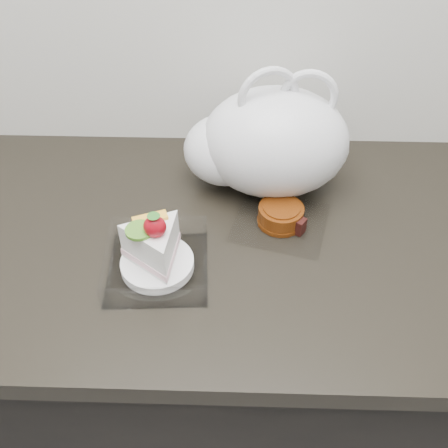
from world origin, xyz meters
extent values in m
cube|color=black|center=(0.00, 1.69, 0.43)|extent=(2.00, 0.60, 0.86)
cube|color=black|center=(0.00, 1.69, 0.88)|extent=(2.04, 0.64, 0.04)
cube|color=white|center=(-0.07, 1.59, 0.90)|extent=(0.18, 0.18, 0.00)
cylinder|color=white|center=(-0.07, 1.59, 0.91)|extent=(0.12, 0.12, 0.02)
ellipsoid|color=#AC0B1E|center=(-0.07, 1.58, 1.01)|extent=(0.04, 0.03, 0.04)
cone|color=#2D7223|center=(-0.07, 1.58, 1.03)|extent=(0.02, 0.02, 0.01)
cylinder|color=#50962B|center=(-0.09, 1.59, 1.00)|extent=(0.05, 0.05, 0.01)
cube|color=yellow|center=(-0.08, 1.62, 1.00)|extent=(0.06, 0.04, 0.01)
cube|color=white|center=(0.14, 1.72, 0.90)|extent=(0.20, 0.20, 0.00)
cylinder|color=#6A330C|center=(0.14, 1.72, 0.92)|extent=(0.09, 0.09, 0.04)
cylinder|color=#6A330C|center=(0.14, 1.72, 0.91)|extent=(0.09, 0.09, 0.01)
cylinder|color=#6A330C|center=(0.14, 1.72, 0.94)|extent=(0.07, 0.07, 0.00)
cube|color=black|center=(0.17, 1.69, 0.92)|extent=(0.03, 0.03, 0.03)
ellipsoid|color=white|center=(0.13, 1.83, 1.01)|extent=(0.31, 0.26, 0.21)
ellipsoid|color=white|center=(0.04, 1.83, 0.98)|extent=(0.18, 0.17, 0.14)
torus|color=white|center=(0.11, 1.83, 1.10)|extent=(0.11, 0.05, 0.12)
torus|color=white|center=(0.19, 1.84, 1.10)|extent=(0.11, 0.02, 0.11)
camera|label=1|loc=(0.06, 1.02, 1.54)|focal=40.00mm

